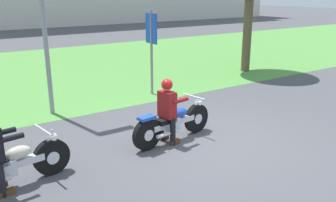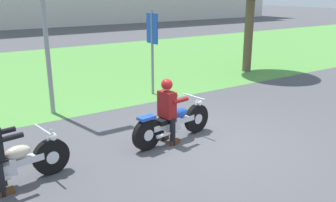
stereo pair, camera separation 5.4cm
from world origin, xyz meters
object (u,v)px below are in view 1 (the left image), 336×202
at_px(rider_lead, 168,106).
at_px(motorcycle_follow, 8,166).
at_px(sign_banner, 151,39).
at_px(motorcycle_lead, 173,123).

bearing_deg(rider_lead, motorcycle_follow, 173.98).
distance_m(motorcycle_follow, sign_banner, 6.28).
bearing_deg(motorcycle_lead, rider_lead, 179.20).
relative_size(rider_lead, motorcycle_follow, 0.66).
bearing_deg(sign_banner, motorcycle_follow, -144.04).
bearing_deg(motorcycle_follow, rider_lead, -6.02).
distance_m(motorcycle_lead, sign_banner, 4.02).
xyz_separation_m(rider_lead, sign_banner, (1.74, 3.47, 0.90)).
height_order(rider_lead, sign_banner, sign_banner).
relative_size(motorcycle_lead, rider_lead, 1.50).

